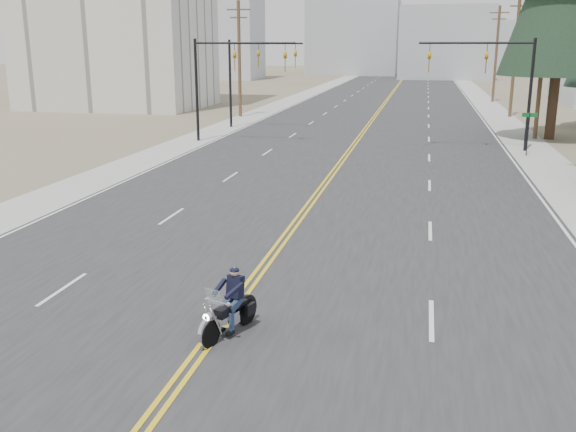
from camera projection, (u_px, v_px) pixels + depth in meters
The scene contains 18 objects.
ground_plane at pixel (180, 380), 12.98m from camera, with size 400.00×400.00×0.00m, color #776D56.
road at pixel (387, 100), 79.16m from camera, with size 20.00×200.00×0.01m, color #303033.
sidewalk_left at pixel (296, 99), 81.45m from camera, with size 3.00×200.00×0.01m, color #A5A5A0.
sidewalk_right at pixel (484, 102), 76.87m from camera, with size 3.00×200.00×0.01m, color #A5A5A0.
traffic_mast_left at pixel (224, 70), 43.75m from camera, with size 7.10×0.26×7.00m.
traffic_mast_right at pixel (498, 72), 40.18m from camera, with size 7.10×0.26×7.00m.
traffic_mast_far at pixel (250, 67), 51.40m from camera, with size 6.10×0.26×7.00m.
street_sign at pixel (529, 127), 38.73m from camera, with size 0.90×0.06×2.62m.
utility_pole_c at pixel (543, 57), 44.94m from camera, with size 2.20×0.30×11.00m.
utility_pole_d at pixel (515, 52), 59.06m from camera, with size 2.20×0.30×11.50m.
utility_pole_e at pixel (496, 53), 75.19m from camera, with size 2.20×0.30×11.00m.
utility_pole_left at pixel (239, 57), 59.44m from camera, with size 2.20×0.30×10.50m.
haze_bldg_a at pixel (223, 22), 125.84m from camera, with size 14.00×12.00×22.00m, color #B7BCC6.
haze_bldg_b at pixel (445, 43), 127.76m from camera, with size 18.00×14.00×14.00m, color #ADB2B7.
haze_bldg_d at pixel (354, 16), 144.38m from camera, with size 20.00×15.00×26.00m, color #ADB2B7.
haze_bldg_e at pixel (518, 48), 148.27m from camera, with size 14.00×14.00×12.00m, color #B7BCC6.
haze_bldg_f at pixel (180, 39), 143.78m from camera, with size 12.00×12.00×16.00m, color #ADB2B7.
motorcyclist at pixel (228, 303), 14.79m from camera, with size 0.87×2.04×1.59m, color black, non-canonical shape.
Camera 1 is at (4.55, -10.98, 6.56)m, focal length 40.00 mm.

